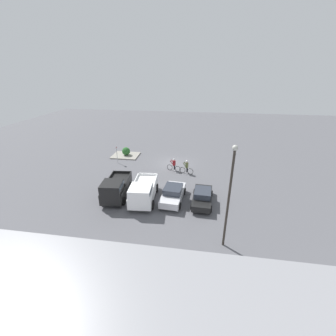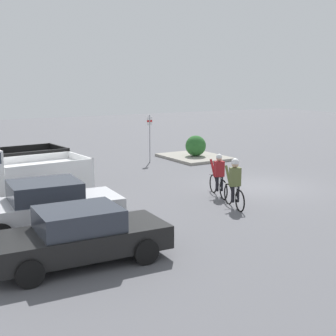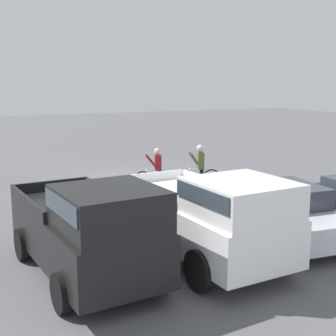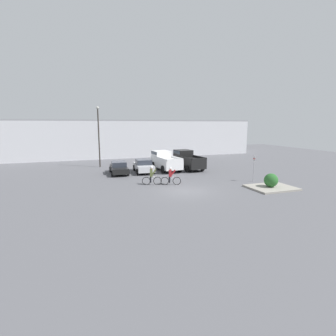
# 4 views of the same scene
# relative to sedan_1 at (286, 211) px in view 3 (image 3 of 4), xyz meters

# --- Properties ---
(ground_plane) EXTENTS (80.00, 80.00, 0.00)m
(ground_plane) POSITION_rel_sedan_1_xyz_m (1.16, -9.29, -0.74)
(ground_plane) COLOR #56565B
(sedan_1) EXTENTS (2.25, 4.45, 1.48)m
(sedan_1) POSITION_rel_sedan_1_xyz_m (0.00, 0.00, 0.00)
(sedan_1) COLOR silver
(sedan_1) RESTS_ON ground_plane
(pickup_truck_0) EXTENTS (2.58, 5.20, 2.19)m
(pickup_truck_0) POSITION_rel_sedan_1_xyz_m (2.77, 0.66, 0.40)
(pickup_truck_0) COLOR white
(pickup_truck_0) RESTS_ON ground_plane
(pickup_truck_1) EXTENTS (2.57, 5.03, 2.24)m
(pickup_truck_1) POSITION_rel_sedan_1_xyz_m (5.56, 0.42, 0.40)
(pickup_truck_1) COLOR black
(pickup_truck_1) RESTS_ON ground_plane
(cyclist_0) EXTENTS (1.78, 0.62, 1.65)m
(cyclist_0) POSITION_rel_sedan_1_xyz_m (0.79, -6.88, 0.06)
(cyclist_0) COLOR black
(cyclist_0) RESTS_ON ground_plane
(cyclist_1) EXTENTS (1.72, 0.60, 1.75)m
(cyclist_1) POSITION_rel_sedan_1_xyz_m (-0.83, -6.33, 0.14)
(cyclist_1) COLOR black
(cyclist_1) RESTS_ON ground_plane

